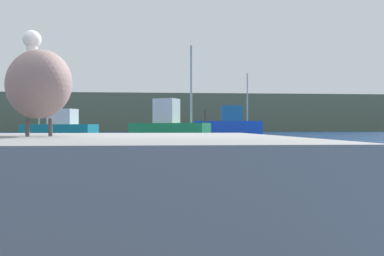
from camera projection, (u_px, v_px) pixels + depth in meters
name	position (u px, v px, depth m)	size (l,w,h in m)	color
ground_plane	(137.00, 219.00, 3.79)	(260.00, 260.00, 0.00)	navy
hillside_backdrop	(158.00, 113.00, 79.05)	(140.00, 13.81, 7.09)	#5B664C
pier_dock	(38.00, 189.00, 3.02)	(3.79, 3.11, 0.81)	gray
pelican	(38.00, 84.00, 3.02)	(0.86, 1.30, 0.89)	gray
fishing_boat_blue	(228.00, 126.00, 34.86)	(5.90, 1.67, 5.63)	blue
fishing_boat_green	(169.00, 128.00, 23.06)	(4.79, 3.45, 5.51)	#1E8C4C
fishing_boat_teal	(60.00, 126.00, 39.75)	(7.96, 4.58, 4.38)	teal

